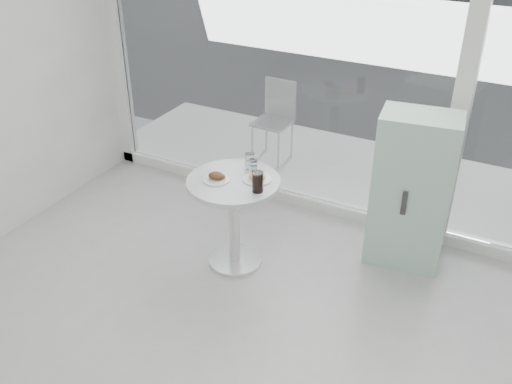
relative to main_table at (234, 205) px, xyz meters
The scene contains 10 objects.
storefront 1.70m from the main_table, 62.44° to the left, with size 5.00×0.14×3.00m.
main_table is the anchor object (origin of this frame).
patio_deck 2.03m from the main_table, 75.26° to the left, with size 5.60×1.60×0.05m, color white.
mint_cabinet 1.39m from the main_table, 30.31° to the left, with size 0.64×0.47×1.28m.
patio_chair 1.89m from the main_table, 105.97° to the left, with size 0.38×0.38×0.85m.
plate_fritter 0.28m from the main_table, 150.09° to the right, with size 0.21×0.21×0.07m.
plate_donut 0.30m from the main_table, 28.53° to the left, with size 0.22×0.22×0.05m.
water_tumbler_a 0.36m from the main_table, 84.97° to the left, with size 0.08×0.08×0.13m.
water_tumbler_b 0.33m from the main_table, 67.19° to the left, with size 0.07×0.07×0.11m.
cola_glass 0.39m from the main_table, 14.68° to the right, with size 0.08×0.08×0.16m.
Camera 1 is at (1.41, -1.37, 2.87)m, focal length 40.00 mm.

